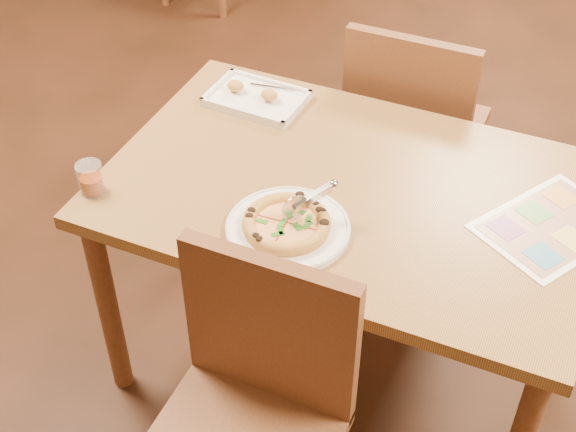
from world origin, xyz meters
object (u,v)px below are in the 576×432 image
at_px(pizza_cutter, 308,200).
at_px(appetizer_tray, 256,98).
at_px(menu, 552,226).
at_px(dining_table, 349,210).
at_px(chair_near, 254,391).
at_px(plate, 288,228).
at_px(pizza, 287,224).
at_px(glass_tumbler, 91,180).
at_px(chair_far, 412,116).

height_order(pizza_cutter, appetizer_tray, pizza_cutter).
bearing_deg(menu, dining_table, -174.02).
xyz_separation_m(chair_near, plate, (-0.08, 0.37, 0.16)).
distance_m(pizza, menu, 0.67).
distance_m(plate, appetizer_tray, 0.59).
relative_size(appetizer_tray, glass_tumbler, 3.41).
xyz_separation_m(chair_far, plate, (-0.08, -0.83, 0.16)).
height_order(chair_near, chair_far, same).
relative_size(chair_far, glass_tumbler, 5.45).
xyz_separation_m(dining_table, menu, (0.52, 0.05, 0.09)).
xyz_separation_m(chair_far, pizza, (-0.08, -0.84, 0.18)).
xyz_separation_m(pizza_cutter, menu, (0.56, 0.24, -0.08)).
xyz_separation_m(pizza, appetizer_tray, (-0.32, 0.50, -0.02)).
height_order(pizza, pizza_cutter, pizza_cutter).
xyz_separation_m(chair_far, pizza_cutter, (-0.04, -0.79, 0.24)).
bearing_deg(plate, chair_far, 84.48).
xyz_separation_m(pizza_cutter, glass_tumbler, (-0.57, -0.11, -0.04)).
height_order(dining_table, plate, plate).
bearing_deg(dining_table, menu, 5.98).
relative_size(chair_far, appetizer_tray, 1.60).
xyz_separation_m(dining_table, chair_far, (-0.00, 0.60, -0.07)).
xyz_separation_m(glass_tumbler, menu, (1.14, 0.35, -0.04)).
bearing_deg(glass_tumbler, appetizer_tray, 69.33).
distance_m(plate, pizza_cutter, 0.09).
bearing_deg(chair_far, glass_tumbler, 55.57).
distance_m(dining_table, appetizer_tray, 0.49).
relative_size(chair_far, menu, 1.30).
height_order(plate, menu, plate).
bearing_deg(pizza, dining_table, 70.80).
bearing_deg(dining_table, plate, -109.24).
bearing_deg(dining_table, chair_near, -90.00).
bearing_deg(appetizer_tray, pizza_cutter, -51.23).
bearing_deg(chair_near, chair_far, 90.00).
height_order(glass_tumbler, menu, glass_tumbler).
bearing_deg(menu, pizza_cutter, -156.66).
bearing_deg(chair_far, dining_table, 90.00).
relative_size(chair_near, plate, 1.51).
bearing_deg(plate, menu, 25.35).
bearing_deg(plate, glass_tumbler, -172.98).
bearing_deg(pizza_cutter, chair_near, -133.16).
bearing_deg(menu, chair_far, 133.58).
relative_size(appetizer_tray, menu, 0.81).
bearing_deg(menu, appetizer_tray, 167.42).
distance_m(dining_table, glass_tumbler, 0.69).
distance_m(chair_near, pizza, 0.42).
height_order(pizza, menu, pizza).
height_order(chair_near, pizza, chair_near).
xyz_separation_m(chair_far, glass_tumbler, (-0.62, -0.90, 0.19)).
distance_m(chair_far, appetizer_tray, 0.55).
relative_size(pizza, appetizer_tray, 0.75).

